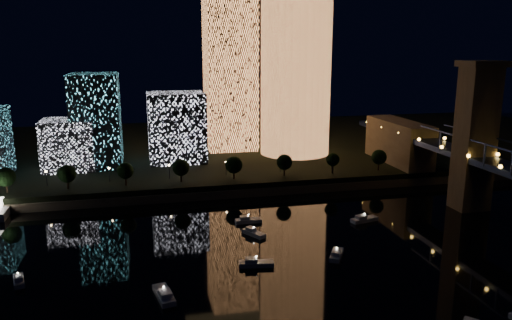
% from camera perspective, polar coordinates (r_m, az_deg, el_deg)
% --- Properties ---
extents(ground, '(520.00, 520.00, 0.00)m').
position_cam_1_polar(ground, '(116.39, 10.84, -15.37)').
color(ground, black).
rests_on(ground, ground).
extents(far_bank, '(420.00, 160.00, 5.00)m').
position_cam_1_polar(far_bank, '(262.09, -3.25, 1.45)').
color(far_bank, black).
rests_on(far_bank, ground).
extents(seawall, '(420.00, 6.00, 3.00)m').
position_cam_1_polar(seawall, '(188.12, 0.81, -3.48)').
color(seawall, '#6B5E4C').
rests_on(seawall, ground).
extents(tower_cylindrical, '(34.00, 34.00, 86.07)m').
position_cam_1_polar(tower_cylindrical, '(231.92, 4.59, 11.30)').
color(tower_cylindrical, '#FF9951').
rests_on(tower_cylindrical, far_bank).
extents(tower_rectangular, '(23.35, 23.35, 74.31)m').
position_cam_1_polar(tower_rectangular, '(243.85, -2.99, 9.99)').
color(tower_rectangular, '#FF9951').
rests_on(tower_rectangular, far_bank).
extents(midrise_blocks, '(97.03, 33.62, 38.56)m').
position_cam_1_polar(midrise_blocks, '(217.50, -17.94, 3.27)').
color(midrise_blocks, white).
rests_on(midrise_blocks, far_bank).
extents(motorboats, '(135.27, 87.53, 2.78)m').
position_cam_1_polar(motorboats, '(123.68, 5.47, -12.97)').
color(motorboats, silver).
rests_on(motorboats, ground).
extents(esplanade_trees, '(165.84, 6.67, 8.83)m').
position_cam_1_polar(esplanade_trees, '(186.88, -9.04, -0.91)').
color(esplanade_trees, black).
rests_on(esplanade_trees, far_bank).
extents(street_lamps, '(132.70, 0.70, 5.65)m').
position_cam_1_polar(street_lamps, '(192.90, -9.90, -0.95)').
color(street_lamps, black).
rests_on(street_lamps, far_bank).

